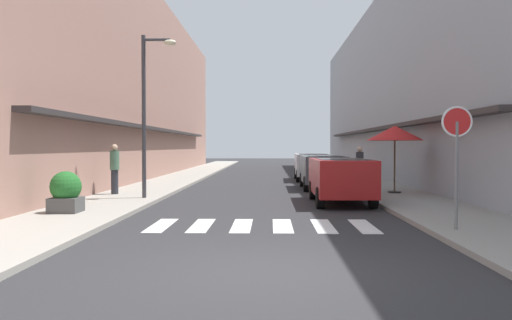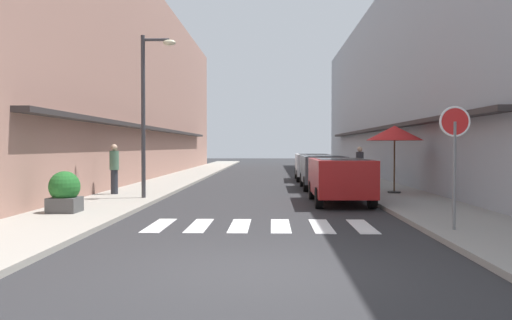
{
  "view_description": "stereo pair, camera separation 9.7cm",
  "coord_description": "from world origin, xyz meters",
  "px_view_note": "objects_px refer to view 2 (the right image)",
  "views": [
    {
      "loc": [
        0.17,
        -7.93,
        1.86
      ],
      "look_at": [
        -0.43,
        15.7,
        1.26
      ],
      "focal_mm": 37.24,
      "sensor_mm": 36.0,
      "label": 1
    },
    {
      "loc": [
        0.26,
        -7.92,
        1.86
      ],
      "look_at": [
        -0.43,
        15.7,
        1.26
      ],
      "focal_mm": 37.24,
      "sensor_mm": 36.0,
      "label": 2
    }
  ],
  "objects_px": {
    "street_lamp": "(149,99)",
    "pedestrian_walking_near": "(360,165)",
    "cafe_umbrella": "(395,133)",
    "planter_corner": "(65,192)",
    "parked_car_mid": "(323,168)",
    "parked_car_far": "(312,164)",
    "parked_car_near": "(340,175)",
    "pedestrian_walking_far": "(114,168)",
    "round_street_sign": "(455,135)"
  },
  "relations": [
    {
      "from": "parked_car_near",
      "to": "cafe_umbrella",
      "type": "xyz_separation_m",
      "value": [
        2.38,
        2.74,
        1.43
      ]
    },
    {
      "from": "parked_car_far",
      "to": "cafe_umbrella",
      "type": "bearing_deg",
      "value": -75.17
    },
    {
      "from": "parked_car_far",
      "to": "planter_corner",
      "type": "height_order",
      "value": "parked_car_far"
    },
    {
      "from": "cafe_umbrella",
      "to": "planter_corner",
      "type": "relative_size",
      "value": 2.31
    },
    {
      "from": "planter_corner",
      "to": "pedestrian_walking_near",
      "type": "relative_size",
      "value": 0.63
    },
    {
      "from": "parked_car_far",
      "to": "street_lamp",
      "type": "xyz_separation_m",
      "value": [
        -6.39,
        -11.12,
        2.55
      ]
    },
    {
      "from": "parked_car_far",
      "to": "street_lamp",
      "type": "relative_size",
      "value": 0.81
    },
    {
      "from": "planter_corner",
      "to": "parked_car_far",
      "type": "bearing_deg",
      "value": 63.05
    },
    {
      "from": "parked_car_near",
      "to": "parked_car_far",
      "type": "bearing_deg",
      "value": 90.0
    },
    {
      "from": "parked_car_mid",
      "to": "street_lamp",
      "type": "relative_size",
      "value": 0.74
    },
    {
      "from": "parked_car_near",
      "to": "parked_car_mid",
      "type": "bearing_deg",
      "value": 90.0
    },
    {
      "from": "parked_car_mid",
      "to": "planter_corner",
      "type": "xyz_separation_m",
      "value": [
        -7.7,
        -9.29,
        -0.26
      ]
    },
    {
      "from": "parked_car_far",
      "to": "cafe_umbrella",
      "type": "distance_m",
      "value": 9.42
    },
    {
      "from": "parked_car_mid",
      "to": "cafe_umbrella",
      "type": "relative_size",
      "value": 1.6
    },
    {
      "from": "parked_car_far",
      "to": "round_street_sign",
      "type": "relative_size",
      "value": 1.73
    },
    {
      "from": "parked_car_mid",
      "to": "street_lamp",
      "type": "height_order",
      "value": "street_lamp"
    },
    {
      "from": "planter_corner",
      "to": "pedestrian_walking_far",
      "type": "bearing_deg",
      "value": 93.01
    },
    {
      "from": "pedestrian_walking_far",
      "to": "parked_car_mid",
      "type": "bearing_deg",
      "value": 85.29
    },
    {
      "from": "parked_car_near",
      "to": "street_lamp",
      "type": "distance_m",
      "value": 6.91
    },
    {
      "from": "street_lamp",
      "to": "pedestrian_walking_far",
      "type": "relative_size",
      "value": 3.01
    },
    {
      "from": "cafe_umbrella",
      "to": "parked_car_near",
      "type": "bearing_deg",
      "value": -131.06
    },
    {
      "from": "parked_car_near",
      "to": "parked_car_mid",
      "type": "relative_size",
      "value": 1.05
    },
    {
      "from": "round_street_sign",
      "to": "cafe_umbrella",
      "type": "bearing_deg",
      "value": 84.94
    },
    {
      "from": "parked_car_near",
      "to": "cafe_umbrella",
      "type": "bearing_deg",
      "value": 48.94
    },
    {
      "from": "cafe_umbrella",
      "to": "pedestrian_walking_near",
      "type": "distance_m",
      "value": 3.8
    },
    {
      "from": "planter_corner",
      "to": "pedestrian_walking_near",
      "type": "height_order",
      "value": "pedestrian_walking_near"
    },
    {
      "from": "pedestrian_walking_near",
      "to": "planter_corner",
      "type": "bearing_deg",
      "value": -156.96
    },
    {
      "from": "cafe_umbrella",
      "to": "pedestrian_walking_far",
      "type": "distance_m",
      "value": 10.47
    },
    {
      "from": "parked_car_near",
      "to": "parked_car_far",
      "type": "distance_m",
      "value": 11.74
    },
    {
      "from": "parked_car_near",
      "to": "planter_corner",
      "type": "bearing_deg",
      "value": -156.1
    },
    {
      "from": "parked_car_near",
      "to": "pedestrian_walking_near",
      "type": "distance_m",
      "value": 6.45
    },
    {
      "from": "parked_car_near",
      "to": "parked_car_mid",
      "type": "xyz_separation_m",
      "value": [
        0.0,
        5.87,
        -0.0
      ]
    },
    {
      "from": "pedestrian_walking_near",
      "to": "parked_car_near",
      "type": "bearing_deg",
      "value": -127.77
    },
    {
      "from": "cafe_umbrella",
      "to": "parked_car_far",
      "type": "bearing_deg",
      "value": 104.83
    },
    {
      "from": "round_street_sign",
      "to": "pedestrian_walking_far",
      "type": "height_order",
      "value": "round_street_sign"
    },
    {
      "from": "planter_corner",
      "to": "pedestrian_walking_near",
      "type": "bearing_deg",
      "value": 45.81
    },
    {
      "from": "parked_car_mid",
      "to": "pedestrian_walking_far",
      "type": "xyz_separation_m",
      "value": [
        -7.99,
        -3.89,
        0.17
      ]
    },
    {
      "from": "parked_car_near",
      "to": "cafe_umbrella",
      "type": "distance_m",
      "value": 3.9
    },
    {
      "from": "planter_corner",
      "to": "street_lamp",
      "type": "bearing_deg",
      "value": 71.95
    },
    {
      "from": "street_lamp",
      "to": "pedestrian_walking_far",
      "type": "xyz_separation_m",
      "value": [
        -1.6,
        1.37,
        -2.38
      ]
    },
    {
      "from": "parked_car_mid",
      "to": "parked_car_near",
      "type": "bearing_deg",
      "value": -90.0
    },
    {
      "from": "street_lamp",
      "to": "pedestrian_walking_near",
      "type": "distance_m",
      "value": 10.12
    },
    {
      "from": "parked_car_mid",
      "to": "planter_corner",
      "type": "distance_m",
      "value": 12.07
    },
    {
      "from": "street_lamp",
      "to": "cafe_umbrella",
      "type": "height_order",
      "value": "street_lamp"
    },
    {
      "from": "parked_car_mid",
      "to": "pedestrian_walking_far",
      "type": "height_order",
      "value": "pedestrian_walking_far"
    },
    {
      "from": "parked_car_near",
      "to": "round_street_sign",
      "type": "height_order",
      "value": "round_street_sign"
    },
    {
      "from": "cafe_umbrella",
      "to": "parked_car_mid",
      "type": "bearing_deg",
      "value": 127.2
    },
    {
      "from": "parked_car_mid",
      "to": "cafe_umbrella",
      "type": "distance_m",
      "value": 4.19
    },
    {
      "from": "parked_car_far",
      "to": "pedestrian_walking_near",
      "type": "relative_size",
      "value": 2.58
    },
    {
      "from": "street_lamp",
      "to": "planter_corner",
      "type": "xyz_separation_m",
      "value": [
        -1.31,
        -4.03,
        -2.81
      ]
    }
  ]
}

